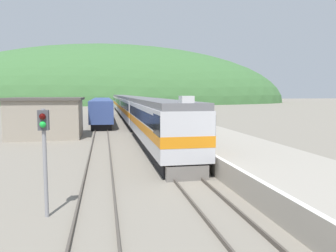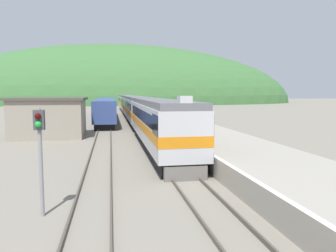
# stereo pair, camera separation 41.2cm
# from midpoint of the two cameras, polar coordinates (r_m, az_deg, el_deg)

# --- Properties ---
(track_main) EXTENTS (1.52, 180.00, 0.16)m
(track_main) POSITION_cam_midpoint_polar(r_m,az_deg,el_deg) (66.14, -7.63, 1.89)
(track_main) COLOR #4C443D
(track_main) RESTS_ON ground
(track_siding) EXTENTS (1.52, 180.00, 0.16)m
(track_siding) POSITION_cam_midpoint_polar(r_m,az_deg,el_deg) (66.03, -11.53, 1.82)
(track_siding) COLOR #4C443D
(track_siding) RESTS_ON ground
(platform) EXTENTS (5.66, 140.00, 1.12)m
(platform) POSITION_cam_midpoint_polar(r_m,az_deg,el_deg) (46.80, -0.72, 0.95)
(platform) COLOR #9E9689
(platform) RESTS_ON ground
(distant_hills) EXTENTS (161.53, 72.69, 51.55)m
(distant_hills) POSITION_cam_midpoint_polar(r_m,az_deg,el_deg) (149.95, -9.57, 3.97)
(distant_hills) COLOR #3D6B38
(distant_hills) RESTS_ON ground
(station_shed) EXTENTS (7.29, 6.51, 4.02)m
(station_shed) POSITION_cam_midpoint_polar(r_m,az_deg,el_deg) (35.44, -20.75, 1.42)
(station_shed) COLOR gray
(station_shed) RESTS_ON ground
(express_train_lead_car) EXTENTS (2.91, 19.79, 4.33)m
(express_train_lead_car) POSITION_cam_midpoint_polar(r_m,az_deg,el_deg) (25.88, -2.28, 0.65)
(express_train_lead_car) COLOR black
(express_train_lead_car) RESTS_ON ground
(carriage_second) EXTENTS (2.90, 19.66, 3.97)m
(carriage_second) POSITION_cam_midpoint_polar(r_m,az_deg,el_deg) (46.54, -6.21, 2.87)
(carriage_second) COLOR black
(carriage_second) RESTS_ON ground
(carriage_third) EXTENTS (2.90, 19.66, 3.97)m
(carriage_third) POSITION_cam_midpoint_polar(r_m,az_deg,el_deg) (67.02, -7.70, 3.73)
(carriage_third) COLOR black
(carriage_third) RESTS_ON ground
(carriage_fourth) EXTENTS (2.90, 19.66, 3.97)m
(carriage_fourth) POSITION_cam_midpoint_polar(r_m,az_deg,el_deg) (87.53, -8.50, 4.18)
(carriage_fourth) COLOR black
(carriage_fourth) RESTS_ON ground
(siding_train) EXTENTS (2.90, 32.15, 3.53)m
(siding_train) POSITION_cam_midpoint_polar(r_m,az_deg,el_deg) (54.83, -11.65, 2.86)
(siding_train) COLOR black
(siding_train) RESTS_ON ground
(signal_post_siding) EXTENTS (0.36, 0.42, 3.93)m
(signal_post_siding) POSITION_cam_midpoint_polar(r_m,az_deg,el_deg) (12.45, -21.66, -2.30)
(signal_post_siding) COLOR gray
(signal_post_siding) RESTS_ON ground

